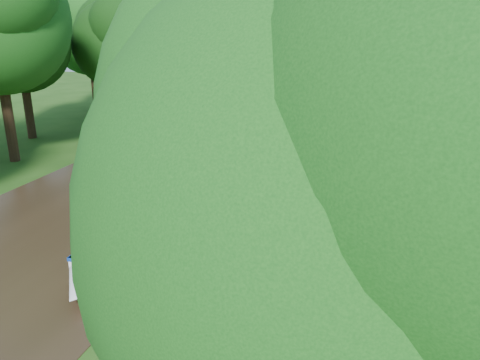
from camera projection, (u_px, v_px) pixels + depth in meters
The scene contains 17 objects.
ground at pixel (238, 216), 18.88m from camera, with size 100.00×100.00×0.00m, color #1F4812.
canal_water at pixel (108, 200), 20.54m from camera, with size 10.00×100.00×0.02m, color black.
towpath at pixel (267, 219), 18.54m from camera, with size 2.20×100.00×0.03m, color #44311F.
plant_boat at pixel (174, 200), 18.23m from camera, with size 2.29×13.52×2.30m.
tree_near_overhang at pixel (352, 44), 18.52m from camera, with size 5.52×5.28×8.99m.
tree_near_mid at pixel (377, 40), 29.27m from camera, with size 6.90×6.60×9.40m.
tree_near_far at pixel (375, 28), 39.20m from camera, with size 7.59×7.26×10.30m.
tree_near_behind at pixel (354, 172), 4.81m from camera, with size 6.44×6.16×8.68m.
tree_far_c at pixel (116, 37), 33.35m from camera, with size 7.13×6.82×9.59m.
tree_far_d at pixel (159, 24), 42.57m from camera, with size 8.05×7.70×10.85m.
tree_far_g at pixel (18, 34), 29.85m from camera, with size 7.36×7.04×9.95m.
tree_far_h at pixel (89, 27), 39.23m from camera, with size 7.82×7.48×10.49m.
second_boat at pixel (294, 111), 38.67m from camera, with size 2.75×7.37×1.39m.
sandwich_board at pixel (163, 323), 11.27m from camera, with size 0.74×0.77×1.09m.
pedestrian_pink at pixel (329, 121), 32.95m from camera, with size 0.61×0.40×1.67m, color #CC5490.
pedestrian_dark at pixel (336, 114), 34.93m from camera, with size 0.94×0.73×1.93m, color black.
verge_plant at pixel (269, 175), 23.33m from camera, with size 0.38×0.33×0.43m, color #28641E.
Camera 1 is at (5.20, -16.65, 7.35)m, focal length 35.00 mm.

